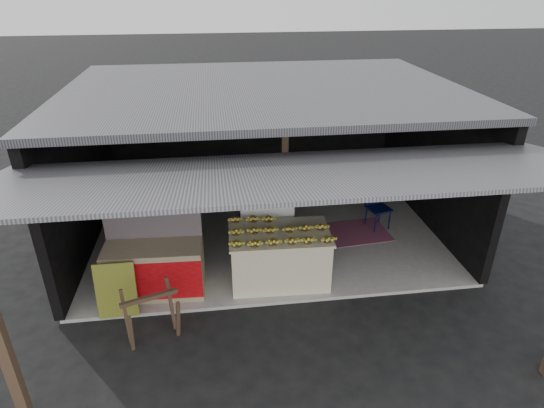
{
  "coord_description": "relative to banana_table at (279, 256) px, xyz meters",
  "views": [
    {
      "loc": [
        -0.97,
        -5.83,
        4.82
      ],
      "look_at": [
        0.01,
        1.5,
        1.1
      ],
      "focal_mm": 30.0,
      "sensor_mm": 36.0,
      "label": 1
    }
  ],
  "objects": [
    {
      "name": "sawhorse",
      "position": [
        -2.03,
        -1.18,
        -0.02
      ],
      "size": [
        0.9,
        0.89,
        0.8
      ],
      "rotation": [
        0.0,
        0.0,
        0.33
      ],
      "color": "#453022",
      "rests_on": "ground"
    },
    {
      "name": "plastic_chair",
      "position": [
        2.29,
        1.62,
        0.06
      ],
      "size": [
        0.52,
        0.52,
        0.9
      ],
      "rotation": [
        0.0,
        0.0,
        0.27
      ],
      "color": "black",
      "rests_on": "concrete_slab"
    },
    {
      "name": "banana_table",
      "position": [
        0.0,
        0.0,
        0.0
      ],
      "size": [
        1.73,
        1.1,
        0.94
      ],
      "rotation": [
        0.0,
        0.0,
        -0.04
      ],
      "color": "beige",
      "rests_on": "concrete_slab"
    },
    {
      "name": "magenta_rug",
      "position": [
        1.72,
        1.37,
        -0.47
      ],
      "size": [
        1.59,
        1.14,
        0.01
      ],
      "primitive_type": "cube",
      "rotation": [
        0.0,
        0.0,
        0.09
      ],
      "color": "maroon",
      "rests_on": "concrete_slab"
    },
    {
      "name": "banana_pile",
      "position": [
        -0.0,
        0.0,
        0.56
      ],
      "size": [
        1.6,
        1.0,
        0.18
      ],
      "primitive_type": null,
      "rotation": [
        0.0,
        0.0,
        -0.04
      ],
      "color": "gold",
      "rests_on": "banana_table"
    },
    {
      "name": "concrete_slab",
      "position": [
        -0.02,
        1.87,
        -0.5
      ],
      "size": [
        7.0,
        5.0,
        0.06
      ],
      "primitive_type": "cube",
      "color": "gray",
      "rests_on": "ground"
    },
    {
      "name": "shophouse",
      "position": [
        -0.02,
        2.18,
        1.57
      ],
      "size": [
        7.4,
        7.29,
        3.02
      ],
      "color": "black",
      "rests_on": "ground"
    },
    {
      "name": "picture_frames",
      "position": [
        -0.19,
        4.26,
        1.4
      ],
      "size": [
        1.62,
        0.04,
        0.46
      ],
      "color": "black",
      "rests_on": "shophouse"
    },
    {
      "name": "ground",
      "position": [
        -0.02,
        -0.63,
        -0.53
      ],
      "size": [
        80.0,
        80.0,
        0.0
      ],
      "primitive_type": "plane",
      "color": "black",
      "rests_on": "ground"
    },
    {
      "name": "green_signboard",
      "position": [
        -2.62,
        -0.59,
        -0.01
      ],
      "size": [
        0.61,
        0.18,
        0.91
      ],
      "primitive_type": "cube",
      "rotation": [
        -0.15,
        0.0,
        0.0
      ],
      "color": "black",
      "rests_on": "concrete_slab"
    },
    {
      "name": "neighbor_stall",
      "position": [
        -2.08,
        -0.06,
        0.02
      ],
      "size": [
        1.6,
        0.77,
        1.62
      ],
      "rotation": [
        0.0,
        0.0,
        -0.04
      ],
      "color": "#998466",
      "rests_on": "concrete_slab"
    },
    {
      "name": "water_barrel",
      "position": [
        0.77,
        0.34,
        -0.24
      ],
      "size": [
        0.31,
        0.31,
        0.45
      ],
      "primitive_type": "cylinder",
      "color": "navy",
      "rests_on": "concrete_slab"
    },
    {
      "name": "white_crate",
      "position": [
        -0.11,
        0.96,
        0.07
      ],
      "size": [
        0.98,
        0.68,
        1.07
      ],
      "rotation": [
        0.0,
        0.0,
        -0.02
      ],
      "color": "white",
      "rests_on": "concrete_slab"
    }
  ]
}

